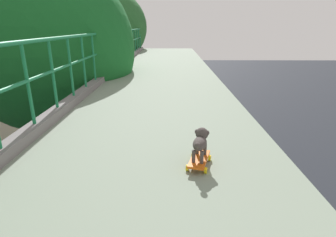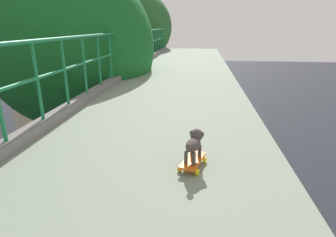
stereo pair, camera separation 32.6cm
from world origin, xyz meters
name	(u,v)px [view 1 (the left image)]	position (x,y,z in m)	size (l,w,h in m)	color
car_yellow_cab_fifth	(7,203)	(-4.93, 7.88, 0.66)	(1.83, 4.43, 1.52)	yellow
city_bus	(46,97)	(-8.54, 19.87, 1.91)	(2.72, 11.78, 3.38)	beige
roadside_tree_mid	(50,49)	(-2.09, 7.19, 6.64)	(5.04, 5.04, 9.16)	#4D3C21
roadside_tree_far	(108,28)	(-2.31, 16.08, 7.17)	(4.72, 4.72, 9.41)	#4B372D
toy_skateboard	(199,160)	(1.83, 1.42, 6.02)	(0.29, 0.44, 0.09)	#E15D13
small_dog	(200,141)	(1.84, 1.44, 6.22)	(0.20, 0.36, 0.29)	#453D3B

